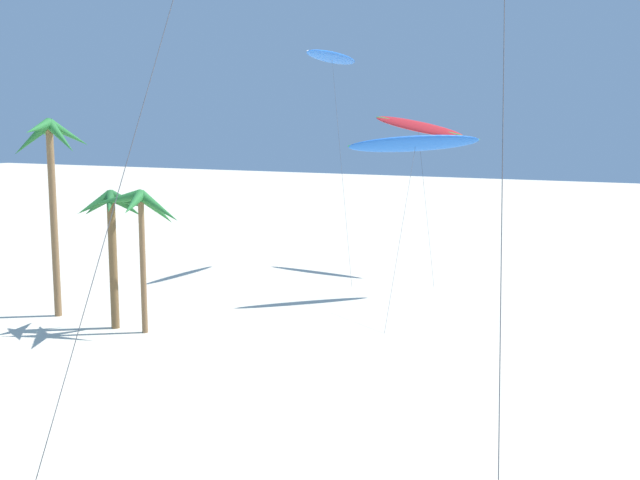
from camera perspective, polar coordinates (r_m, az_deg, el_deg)
palm_tree_0 at (r=41.18m, az=-14.63°, el=1.53°), size 3.65×3.35×7.06m
palm_tree_1 at (r=39.91m, az=-12.73°, el=1.95°), size 4.63×4.49×7.15m
palm_tree_2 at (r=44.47m, az=-18.65°, el=5.52°), size 4.17×4.54×10.59m
flying_kite_0 at (r=56.05m, az=7.00°, el=8.03°), size 7.18×6.65×11.08m
flying_kite_2 at (r=55.27m, az=0.86°, el=12.88°), size 4.09×8.01×15.21m
flying_kite_4 at (r=46.49m, az=6.83°, el=6.85°), size 6.61×11.26×9.90m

